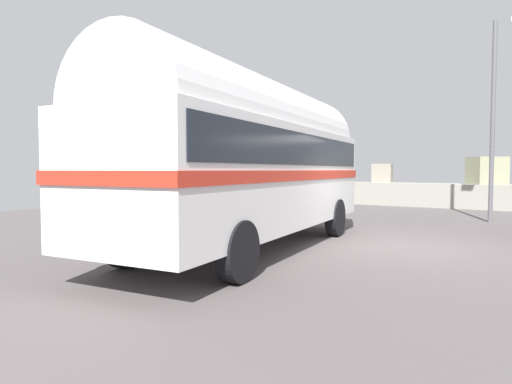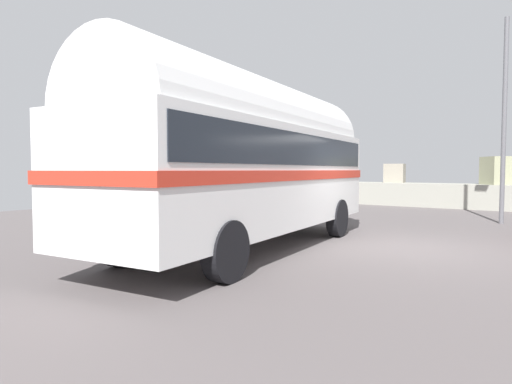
% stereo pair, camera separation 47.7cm
% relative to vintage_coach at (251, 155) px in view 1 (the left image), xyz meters
% --- Properties ---
extents(ground, '(32.00, 26.00, 0.02)m').
position_rel_vintage_coach_xyz_m(ground, '(2.61, 2.08, -2.04)').
color(ground, '#544D4D').
extents(breakwater, '(31.36, 2.29, 2.31)m').
position_rel_vintage_coach_xyz_m(breakwater, '(2.93, 13.87, -1.36)').
color(breakwater, gray).
rests_on(breakwater, ground).
extents(vintage_coach, '(3.47, 8.82, 3.70)m').
position_rel_vintage_coach_xyz_m(vintage_coach, '(0.00, 0.00, 0.00)').
color(vintage_coach, black).
rests_on(vintage_coach, ground).
extents(lamp_post, '(0.97, 0.34, 6.52)m').
position_rel_vintage_coach_xyz_m(lamp_post, '(3.90, 8.29, 1.62)').
color(lamp_post, '#5B5B60').
rests_on(lamp_post, ground).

